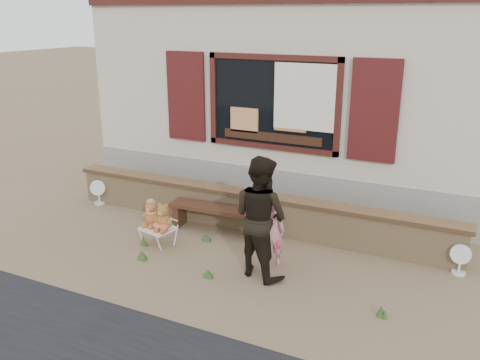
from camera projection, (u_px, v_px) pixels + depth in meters
The scene contains 12 objects.
ground at pixel (224, 251), 8.03m from camera, with size 80.00×80.00×0.00m, color brown.
shopfront at pixel (316, 88), 11.25m from camera, with size 8.04×5.13×4.00m.
brick_wall at pixel (250, 210), 8.78m from camera, with size 7.10×0.36×0.67m.
bench at pixel (220, 214), 8.63m from camera, with size 1.79×0.48×0.45m.
folding_chair at pixel (158, 229), 8.16m from camera, with size 0.57×0.52×0.30m.
teddy_bear_left at pixel (151, 213), 8.17m from camera, with size 0.32×0.28×0.44m, color brown, non-canonical shape.
teddy_bear_right at pixel (163, 217), 8.00m from camera, with size 0.33×0.29×0.45m, color brown, non-canonical shape.
child at pixel (272, 231), 7.44m from camera, with size 0.39×0.25×1.06m, color pink.
adult at pixel (260, 217), 7.06m from camera, with size 0.85×0.67×1.76m, color black.
fan_left at pixel (99, 192), 9.94m from camera, with size 0.32×0.21×0.49m.
fan_right at pixel (460, 259), 7.24m from camera, with size 0.30×0.20×0.47m.
grass_tufts at pixel (198, 256), 7.72m from camera, with size 3.98×1.38×0.16m.
Camera 1 is at (3.39, -6.45, 3.56)m, focal length 38.00 mm.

